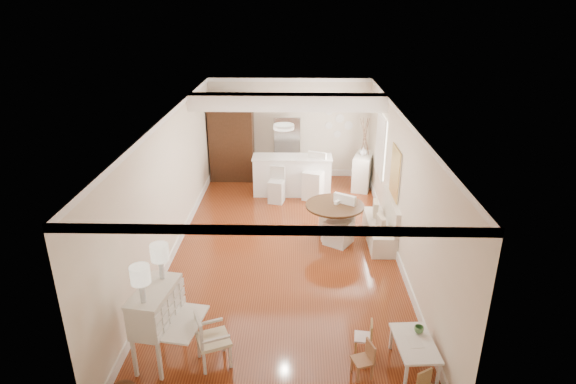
{
  "coord_description": "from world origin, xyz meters",
  "views": [
    {
      "loc": [
        0.26,
        -8.68,
        4.88
      ],
      "look_at": [
        0.06,
        0.3,
        1.19
      ],
      "focal_mm": 30.0,
      "sensor_mm": 36.0,
      "label": 1
    }
  ],
  "objects_px": {
    "slip_chair_near": "(339,221)",
    "fridge": "(300,149)",
    "dining_table": "(334,223)",
    "bar_stool_right": "(314,177)",
    "breakfast_counter": "(292,175)",
    "slip_chair_far": "(333,216)",
    "kids_table": "(414,354)",
    "secretary_bureau": "(158,324)",
    "gustavian_armchair": "(213,339)",
    "kids_chair_b": "(363,337)",
    "bar_stool_left": "(276,185)",
    "sideboard": "(363,171)",
    "kids_chair_a": "(362,360)",
    "pantry_cabinet": "(232,140)"
  },
  "relations": [
    {
      "from": "fridge",
      "to": "kids_chair_a",
      "type": "bearing_deg",
      "value": -83.57
    },
    {
      "from": "kids_chair_a",
      "to": "slip_chair_near",
      "type": "distance_m",
      "value": 3.85
    },
    {
      "from": "sideboard",
      "to": "gustavian_armchair",
      "type": "bearing_deg",
      "value": -97.54
    },
    {
      "from": "dining_table",
      "to": "breakfast_counter",
      "type": "relative_size",
      "value": 0.6
    },
    {
      "from": "bar_stool_right",
      "to": "fridge",
      "type": "xyz_separation_m",
      "value": [
        -0.36,
        1.38,
        0.3
      ]
    },
    {
      "from": "dining_table",
      "to": "sideboard",
      "type": "distance_m",
      "value": 3.23
    },
    {
      "from": "dining_table",
      "to": "bar_stool_right",
      "type": "height_order",
      "value": "bar_stool_right"
    },
    {
      "from": "dining_table",
      "to": "kids_chair_b",
      "type": "bearing_deg",
      "value": -86.67
    },
    {
      "from": "slip_chair_far",
      "to": "dining_table",
      "type": "bearing_deg",
      "value": 39.92
    },
    {
      "from": "secretary_bureau",
      "to": "slip_chair_far",
      "type": "distance_m",
      "value": 4.8
    },
    {
      "from": "secretary_bureau",
      "to": "breakfast_counter",
      "type": "relative_size",
      "value": 0.57
    },
    {
      "from": "secretary_bureau",
      "to": "breakfast_counter",
      "type": "height_order",
      "value": "secretary_bureau"
    },
    {
      "from": "slip_chair_near",
      "to": "fridge",
      "type": "bearing_deg",
      "value": 134.36
    },
    {
      "from": "slip_chair_near",
      "to": "breakfast_counter",
      "type": "height_order",
      "value": "slip_chair_near"
    },
    {
      "from": "kids_chair_b",
      "to": "dining_table",
      "type": "bearing_deg",
      "value": -169.34
    },
    {
      "from": "kids_table",
      "to": "sideboard",
      "type": "distance_m",
      "value": 6.86
    },
    {
      "from": "sideboard",
      "to": "dining_table",
      "type": "bearing_deg",
      "value": -91.96
    },
    {
      "from": "secretary_bureau",
      "to": "bar_stool_left",
      "type": "xyz_separation_m",
      "value": [
        1.41,
        5.7,
        -0.13
      ]
    },
    {
      "from": "kids_chair_b",
      "to": "breakfast_counter",
      "type": "bearing_deg",
      "value": -162.13
    },
    {
      "from": "breakfast_counter",
      "to": "bar_stool_right",
      "type": "relative_size",
      "value": 1.71
    },
    {
      "from": "kids_table",
      "to": "bar_stool_right",
      "type": "bearing_deg",
      "value": 101.62
    },
    {
      "from": "slip_chair_far",
      "to": "sideboard",
      "type": "xyz_separation_m",
      "value": [
        0.97,
        2.8,
        0.02
      ]
    },
    {
      "from": "slip_chair_far",
      "to": "bar_stool_right",
      "type": "xyz_separation_m",
      "value": [
        -0.37,
        2.0,
        0.15
      ]
    },
    {
      "from": "dining_table",
      "to": "slip_chair_far",
      "type": "xyz_separation_m",
      "value": [
        0.0,
        0.28,
        0.03
      ]
    },
    {
      "from": "bar_stool_right",
      "to": "fridge",
      "type": "distance_m",
      "value": 1.46
    },
    {
      "from": "fridge",
      "to": "sideboard",
      "type": "relative_size",
      "value": 1.84
    },
    {
      "from": "kids_table",
      "to": "dining_table",
      "type": "xyz_separation_m",
      "value": [
        -0.87,
        3.78,
        0.2
      ]
    },
    {
      "from": "kids_table",
      "to": "fridge",
      "type": "distance_m",
      "value": 7.63
    },
    {
      "from": "secretary_bureau",
      "to": "slip_chair_near",
      "type": "xyz_separation_m",
      "value": [
        2.82,
        3.54,
        -0.07
      ]
    },
    {
      "from": "kids_chair_b",
      "to": "dining_table",
      "type": "distance_m",
      "value": 3.48
    },
    {
      "from": "kids_table",
      "to": "bar_stool_left",
      "type": "bearing_deg",
      "value": 110.65
    },
    {
      "from": "secretary_bureau",
      "to": "kids_table",
      "type": "xyz_separation_m",
      "value": [
        3.6,
        -0.11,
        -0.37
      ]
    },
    {
      "from": "fridge",
      "to": "pantry_cabinet",
      "type": "bearing_deg",
      "value": 179.1
    },
    {
      "from": "slip_chair_near",
      "to": "secretary_bureau",
      "type": "bearing_deg",
      "value": -96.42
    },
    {
      "from": "breakfast_counter",
      "to": "dining_table",
      "type": "bearing_deg",
      "value": -70.36
    },
    {
      "from": "gustavian_armchair",
      "to": "slip_chair_far",
      "type": "height_order",
      "value": "slip_chair_far"
    },
    {
      "from": "bar_stool_left",
      "to": "kids_chair_a",
      "type": "bearing_deg",
      "value": -64.0
    },
    {
      "from": "slip_chair_near",
      "to": "bar_stool_right",
      "type": "relative_size",
      "value": 0.86
    },
    {
      "from": "kids_table",
      "to": "slip_chair_far",
      "type": "relative_size",
      "value": 0.96
    },
    {
      "from": "slip_chair_far",
      "to": "bar_stool_left",
      "type": "bearing_deg",
      "value": -102.82
    },
    {
      "from": "kids_table",
      "to": "fridge",
      "type": "height_order",
      "value": "fridge"
    },
    {
      "from": "breakfast_counter",
      "to": "bar_stool_right",
      "type": "bearing_deg",
      "value": -30.64
    },
    {
      "from": "kids_chair_a",
      "to": "slip_chair_near",
      "type": "bearing_deg",
      "value": 162.4
    },
    {
      "from": "slip_chair_near",
      "to": "fridge",
      "type": "xyz_separation_m",
      "value": [
        -0.82,
        3.78,
        0.38
      ]
    },
    {
      "from": "gustavian_armchair",
      "to": "slip_chair_near",
      "type": "height_order",
      "value": "slip_chair_near"
    },
    {
      "from": "slip_chair_near",
      "to": "sideboard",
      "type": "bearing_deg",
      "value": 106.76
    },
    {
      "from": "kids_table",
      "to": "slip_chair_near",
      "type": "bearing_deg",
      "value": 102.04
    },
    {
      "from": "kids_chair_a",
      "to": "slip_chair_near",
      "type": "xyz_separation_m",
      "value": [
        -0.04,
        3.84,
        0.25
      ]
    },
    {
      "from": "secretary_bureau",
      "to": "gustavian_armchair",
      "type": "xyz_separation_m",
      "value": [
        0.79,
        -0.08,
        -0.17
      ]
    },
    {
      "from": "kids_chair_a",
      "to": "kids_chair_b",
      "type": "height_order",
      "value": "kids_chair_a"
    }
  ]
}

